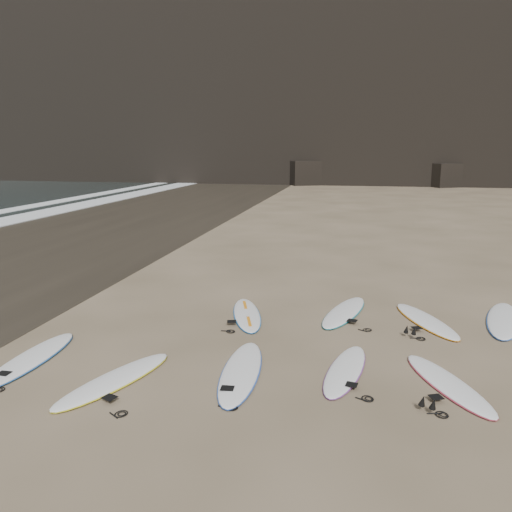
% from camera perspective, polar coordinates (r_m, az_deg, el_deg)
% --- Properties ---
extents(ground, '(240.00, 240.00, 0.00)m').
position_cam_1_polar(ground, '(9.18, 12.21, -12.86)').
color(ground, '#897559').
rests_on(ground, ground).
extents(wet_sand, '(12.00, 200.00, 0.01)m').
position_cam_1_polar(wet_sand, '(22.65, -23.05, 1.52)').
color(wet_sand, '#383026').
rests_on(wet_sand, ground).
extents(surfboard_0, '(1.44, 2.56, 0.09)m').
position_cam_1_polar(surfboard_0, '(8.96, -15.82, -13.39)').
color(surfboard_0, white).
rests_on(surfboard_0, ground).
extents(surfboard_1, '(0.82, 2.67, 0.09)m').
position_cam_1_polar(surfboard_1, '(8.92, -1.73, -13.00)').
color(surfboard_1, white).
rests_on(surfboard_1, ground).
extents(surfboard_2, '(0.95, 2.33, 0.08)m').
position_cam_1_polar(surfboard_2, '(9.12, 10.18, -12.65)').
color(surfboard_2, white).
rests_on(surfboard_2, ground).
extents(surfboard_3, '(1.49, 2.37, 0.08)m').
position_cam_1_polar(surfboard_3, '(9.09, 21.08, -13.40)').
color(surfboard_3, white).
rests_on(surfboard_3, ground).
extents(surfboard_5, '(1.28, 2.50, 0.09)m').
position_cam_1_polar(surfboard_5, '(11.74, -1.05, -6.66)').
color(surfboard_5, white).
rests_on(surfboard_5, ground).
extents(surfboard_6, '(1.30, 2.67, 0.09)m').
position_cam_1_polar(surfboard_6, '(12.09, 10.06, -6.27)').
color(surfboard_6, white).
rests_on(surfboard_6, ground).
extents(surfboard_7, '(1.52, 2.54, 0.09)m').
position_cam_1_polar(surfboard_7, '(11.96, 18.86, -6.97)').
color(surfboard_7, white).
rests_on(surfboard_7, ground).
extents(surfboard_8, '(1.36, 2.83, 0.10)m').
position_cam_1_polar(surfboard_8, '(12.68, 26.42, -6.51)').
color(surfboard_8, white).
rests_on(surfboard_8, ground).
extents(surfboard_11, '(0.63, 2.61, 0.09)m').
position_cam_1_polar(surfboard_11, '(10.29, -24.32, -10.59)').
color(surfboard_11, white).
rests_on(surfboard_11, ground).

